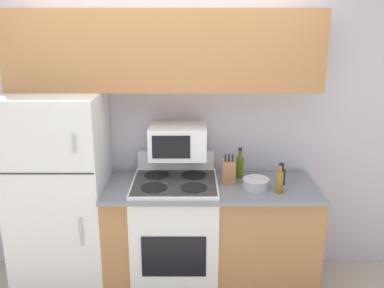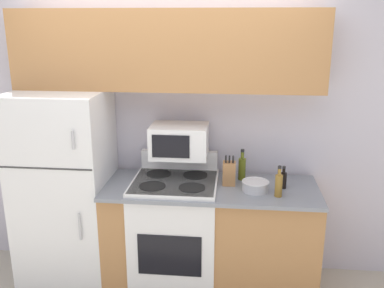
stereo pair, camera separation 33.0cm
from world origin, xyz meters
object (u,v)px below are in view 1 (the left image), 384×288
Objects in this scene: refrigerator at (60,194)px; knife_block at (228,172)px; stove at (175,233)px; bottle_olive_oil at (239,166)px; bowl at (255,183)px; microwave at (177,141)px; bottle_vinegar at (279,181)px; bottle_soy_sauce at (281,176)px.

refrigerator is 1.37m from knife_block.
bottle_olive_oil is at bearing 17.84° from stove.
microwave is at bearing 161.77° from bowl.
microwave is 1.91× the size of bottle_vinegar.
knife_block is at bearing 1.24° from refrigerator.
bottle_soy_sauce is at bearing -8.03° from microwave.
bottle_olive_oil is at bearing 4.13° from microwave.
microwave is 0.56m from bottle_olive_oil.
refrigerator is at bearing 179.87° from bottle_soy_sauce.
bottle_vinegar reaches higher than bowl.
stove is 4.23× the size of bottle_olive_oil.
bottle_vinegar is (0.37, -0.20, -0.00)m from knife_block.
knife_block reaches higher than bottle_soy_sauce.
bottle_vinegar is (0.27, -0.33, -0.01)m from bottle_olive_oil.
microwave is at bearing 80.62° from stove.
bottle_olive_oil is (0.51, 0.04, -0.23)m from microwave.
bottle_vinegar is at bearing -27.34° from bowl.
bottle_vinegar is at bearing -20.27° from microwave.
stove is 0.97m from bottle_vinegar.
refrigerator is 6.84× the size of bottle_vinegar.
stove is at bearing -162.16° from bottle_olive_oil.
stove is 5.20× the size of bowl.
bottle_olive_oil is at bearing 49.63° from knife_block.
microwave is 0.88m from bottle_soy_sauce.
stove is 0.99m from bottle_soy_sauce.
bottle_olive_oil is 0.42m from bottle_vinegar.
bottle_olive_oil reaches higher than knife_block.
bottle_vinegar is (0.17, -0.09, 0.05)m from bowl.
bowl is at bearing -30.01° from knife_block.
bowl is 0.24m from bottle_soy_sauce.
bottle_olive_oil is (-0.10, 0.24, 0.06)m from bowl.
bowl is 0.19m from bottle_vinegar.
bottle_soy_sauce is (0.22, 0.09, 0.03)m from bowl.
bottle_vinegar reaches higher than bottle_soy_sauce.
microwave is at bearing 6.83° from refrigerator.
bowl is 0.27m from bottle_olive_oil.
bowl is (0.64, -0.07, 0.46)m from stove.
stove is 4.47× the size of knife_block.
knife_block is 0.43m from bottle_soy_sauce.
bottle_olive_oil reaches higher than bowl.
knife_block is (0.43, 0.05, 0.52)m from stove.
bottle_soy_sauce is (0.32, -0.15, -0.03)m from bottle_olive_oil.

